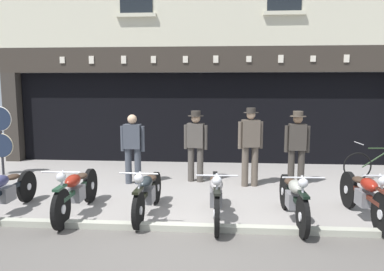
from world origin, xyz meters
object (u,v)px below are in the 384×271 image
(motorcycle_far_left, at_px, (5,191))
(advert_board_near, at_px, (252,106))
(motorcycle_right, at_px, (365,195))
(salesman_left, at_px, (133,146))
(tyre_sign_pole, at_px, (1,133))
(shopkeeper_center, at_px, (196,142))
(motorcycle_center, at_px, (216,195))
(motorcycle_left, at_px, (76,191))
(motorcycle_center_right, at_px, (293,197))
(motorcycle_center_left, at_px, (148,192))
(assistant_far_right, at_px, (297,144))
(leaning_bicycle, at_px, (379,165))
(advert_board_far, at_px, (295,104))
(salesman_right, at_px, (250,143))

(motorcycle_far_left, relative_size, advert_board_near, 2.11)
(motorcycle_right, relative_size, salesman_left, 1.27)
(tyre_sign_pole, bearing_deg, shopkeeper_center, -3.40)
(motorcycle_center, xyz_separation_m, advert_board_near, (0.96, 4.82, 1.23))
(motorcycle_left, xyz_separation_m, motorcycle_center_right, (3.69, -0.06, -0.01))
(motorcycle_far_left, bearing_deg, motorcycle_center_right, -178.45)
(motorcycle_center_right, distance_m, salesman_left, 3.91)
(motorcycle_center_left, xyz_separation_m, assistant_far_right, (2.96, 2.27, 0.52))
(motorcycle_right, distance_m, leaning_bicycle, 3.19)
(motorcycle_far_left, height_order, assistant_far_right, assistant_far_right)
(assistant_far_right, bearing_deg, salesman_left, 4.92)
(motorcycle_right, xyz_separation_m, advert_board_far, (-0.31, 4.66, 1.28))
(motorcycle_right, bearing_deg, tyre_sign_pole, -21.14)
(motorcycle_center_left, distance_m, motorcycle_right, 3.65)
(shopkeeper_center, relative_size, advert_board_far, 1.72)
(motorcycle_right, relative_size, advert_board_far, 2.09)
(shopkeeper_center, bearing_deg, motorcycle_left, 62.64)
(motorcycle_center_right, bearing_deg, motorcycle_far_left, -1.81)
(motorcycle_far_left, height_order, shopkeeper_center, shopkeeper_center)
(shopkeeper_center, bearing_deg, leaning_bicycle, -162.71)
(motorcycle_far_left, height_order, advert_board_near, advert_board_near)
(motorcycle_left, xyz_separation_m, advert_board_far, (4.57, 4.75, 1.29))
(motorcycle_center_right, relative_size, motorcycle_right, 0.98)
(motorcycle_center_right, height_order, advert_board_far, advert_board_far)
(motorcycle_far_left, relative_size, tyre_sign_pole, 1.14)
(leaning_bicycle, bearing_deg, motorcycle_center_left, 116.06)
(salesman_right, bearing_deg, advert_board_near, -104.95)
(motorcycle_far_left, relative_size, shopkeeper_center, 1.18)
(motorcycle_center_left, relative_size, salesman_left, 1.21)
(motorcycle_center, bearing_deg, salesman_left, -50.99)
(assistant_far_right, height_order, advert_board_near, advert_board_near)
(motorcycle_far_left, relative_size, motorcycle_center_left, 1.02)
(motorcycle_center_right, bearing_deg, motorcycle_center_left, -4.82)
(salesman_right, relative_size, leaning_bicycle, 1.03)
(leaning_bicycle, bearing_deg, advert_board_far, 39.78)
(advert_board_far, xyz_separation_m, leaning_bicycle, (1.70, -1.79, -1.35))
(leaning_bicycle, bearing_deg, salesman_left, 94.23)
(motorcycle_far_left, distance_m, motorcycle_center_right, 4.96)
(motorcycle_right, bearing_deg, advert_board_near, -74.65)
(motorcycle_left, xyz_separation_m, leaning_bicycle, (6.28, 2.96, -0.06))
(advert_board_near, height_order, leaning_bicycle, advert_board_near)
(motorcycle_center, height_order, motorcycle_center_right, motorcycle_center)
(shopkeeper_center, xyz_separation_m, assistant_far_right, (2.29, -0.10, 0.01))
(motorcycle_right, bearing_deg, motorcycle_far_left, -1.17)
(motorcycle_far_left, distance_m, salesman_right, 4.96)
(motorcycle_far_left, distance_m, motorcycle_center_left, 2.51)
(motorcycle_right, height_order, tyre_sign_pole, tyre_sign_pole)
(shopkeeper_center, bearing_deg, motorcycle_center, 112.12)
(motorcycle_left, relative_size, salesman_right, 1.17)
(motorcycle_center_right, relative_size, leaning_bicycle, 1.15)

